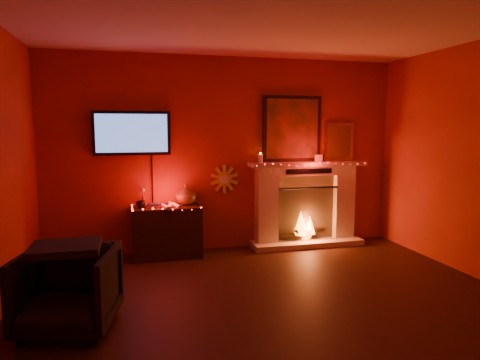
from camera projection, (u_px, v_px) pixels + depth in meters
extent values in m
plane|color=black|center=(289.00, 323.00, 3.79)|extent=(5.00, 5.00, 0.00)
plane|color=beige|center=(294.00, 6.00, 3.46)|extent=(5.00, 5.00, 0.00)
plane|color=maroon|center=(227.00, 154.00, 6.03)|extent=(5.00, 0.00, 5.00)
cube|color=beige|center=(307.00, 243.00, 6.27)|extent=(1.65, 0.40, 0.08)
cube|color=beige|center=(267.00, 209.00, 6.15)|extent=(0.30, 0.22, 0.95)
cube|color=beige|center=(342.00, 205.00, 6.44)|extent=(0.30, 0.22, 0.95)
cube|color=beige|center=(306.00, 171.00, 6.23)|extent=(1.50, 0.22, 0.14)
cube|color=beige|center=(308.00, 164.00, 6.16)|extent=(1.72, 0.34, 0.06)
cube|color=#8C6B51|center=(304.00, 207.00, 6.36)|extent=(0.90, 0.10, 0.95)
cube|color=black|center=(308.00, 215.00, 6.19)|extent=(0.90, 0.02, 0.78)
cylinder|color=black|center=(299.00, 236.00, 6.30)|extent=(0.55, 0.09, 0.09)
cylinder|color=black|center=(310.00, 231.00, 6.35)|extent=(0.51, 0.18, 0.08)
cone|color=orange|center=(301.00, 223.00, 6.28)|extent=(0.20, 0.20, 0.34)
cone|color=orange|center=(310.00, 225.00, 6.33)|extent=(0.16, 0.16, 0.26)
sphere|color=#FF3F07|center=(306.00, 234.00, 6.32)|extent=(0.18, 0.18, 0.18)
cube|color=black|center=(292.00, 129.00, 6.18)|extent=(0.88, 0.05, 0.95)
cube|color=#BE4219|center=(293.00, 129.00, 6.16)|extent=(0.78, 0.01, 0.85)
cube|color=#C6873A|center=(339.00, 142.00, 6.39)|extent=(0.46, 0.04, 0.56)
cube|color=#AE7628|center=(339.00, 142.00, 6.37)|extent=(0.38, 0.01, 0.48)
cylinder|color=white|center=(260.00, 158.00, 6.03)|extent=(0.07, 0.07, 0.12)
cube|color=beige|center=(319.00, 158.00, 6.22)|extent=(0.12, 0.01, 0.10)
cube|color=black|center=(132.00, 133.00, 5.63)|extent=(1.00, 0.06, 0.58)
cube|color=#4768B8|center=(132.00, 133.00, 5.60)|extent=(0.92, 0.01, 0.50)
cylinder|color=black|center=(152.00, 179.00, 5.78)|extent=(0.02, 0.02, 0.66)
cylinder|color=gold|center=(224.00, 179.00, 6.04)|extent=(0.20, 0.03, 0.20)
cylinder|color=beige|center=(225.00, 179.00, 6.02)|extent=(0.13, 0.01, 0.13)
cube|color=black|center=(167.00, 232.00, 5.70)|extent=(0.90, 0.45, 0.69)
imported|color=brown|center=(186.00, 194.00, 5.78)|extent=(0.27, 0.27, 0.29)
imported|color=black|center=(141.00, 205.00, 5.52)|extent=(0.12, 0.12, 0.09)
cylinder|color=beige|center=(164.00, 206.00, 5.54)|extent=(0.16, 0.38, 0.05)
cylinder|color=beige|center=(170.00, 206.00, 5.56)|extent=(0.12, 0.38, 0.05)
cylinder|color=beige|center=(175.00, 205.00, 5.63)|extent=(0.14, 0.38, 0.05)
cube|color=maroon|center=(154.00, 207.00, 5.56)|extent=(0.20, 0.14, 0.03)
cube|color=#21314E|center=(155.00, 204.00, 5.57)|extent=(0.17, 0.12, 0.02)
imported|color=black|center=(68.00, 290.00, 3.63)|extent=(0.89, 0.91, 0.70)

